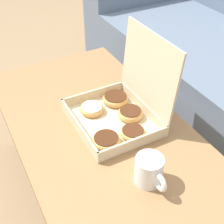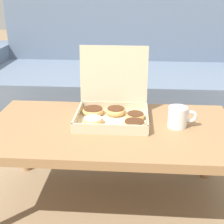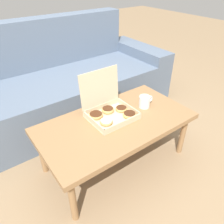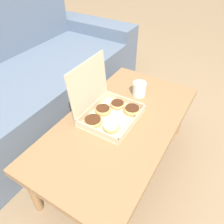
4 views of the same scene
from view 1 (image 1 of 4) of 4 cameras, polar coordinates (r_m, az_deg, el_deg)
The scene contains 4 objects.
ground_plane at distance 1.51m, azimuth 1.10°, elevation -13.44°, with size 12.00×12.00×0.00m, color #937756.
coffee_table at distance 1.21m, azimuth -2.32°, elevation -4.00°, with size 1.15×0.61×0.41m.
pastry_box at distance 1.17m, azimuth 1.57°, elevation 0.55°, with size 0.34×0.31×0.33m.
coffee_mug at distance 0.97m, azimuth 6.87°, elevation -10.60°, with size 0.13×0.09×0.10m.
Camera 1 is at (0.81, -0.46, 1.19)m, focal length 50.00 mm.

